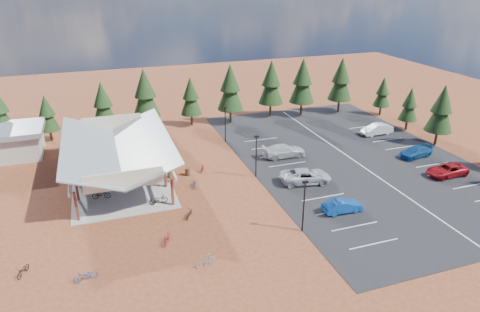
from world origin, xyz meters
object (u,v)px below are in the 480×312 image
at_px(lamp_post_1, 256,154).
at_px(bike_12, 189,214).
at_px(bike_10, 86,275).
at_px(car_6, 447,170).
at_px(bike_15, 202,168).
at_px(lamp_post_2, 225,122).
at_px(car_7, 416,152).
at_px(bike_6, 135,170).
at_px(bike_16, 166,181).
at_px(car_2, 306,176).
at_px(trash_bin_1, 170,174).
at_px(bike_4, 158,199).
at_px(bike_5, 132,176).
at_px(bike_7, 140,153).
at_px(car_9, 377,129).
at_px(bike_pavilion, 117,147).
at_px(bike_1, 87,184).
at_px(car_1, 343,206).
at_px(bike_0, 101,194).
at_px(bike_11, 167,238).
at_px(bike_2, 103,172).
at_px(lamp_post_0, 304,203).
at_px(bike_14, 195,183).
at_px(car_3, 284,151).
at_px(bike_8, 23,270).
at_px(bike_3, 107,160).
at_px(trash_bin_0, 188,172).
at_px(bike_13, 206,261).

height_order(lamp_post_1, bike_12, lamp_post_1).
bearing_deg(bike_10, car_6, 88.55).
height_order(bike_15, car_6, car_6).
bearing_deg(lamp_post_2, car_7, -31.48).
xyz_separation_m(bike_6, bike_15, (7.71, -1.98, -0.12)).
distance_m(bike_16, car_2, 15.82).
distance_m(trash_bin_1, bike_6, 4.43).
xyz_separation_m(bike_4, bike_5, (-2.03, 6.51, 0.04)).
bearing_deg(bike_7, bike_5, 176.95).
xyz_separation_m(bike_12, car_9, (31.31, 13.83, 0.42)).
bearing_deg(bike_7, bike_10, 174.83).
bearing_deg(bike_pavilion, bike_1, -153.56).
bearing_deg(car_7, bike_6, -109.14).
distance_m(bike_7, car_9, 34.14).
distance_m(bike_1, car_7, 40.53).
height_order(bike_6, car_1, car_1).
bearing_deg(bike_0, lamp_post_1, -82.65).
bearing_deg(bike_11, car_1, 23.47).
xyz_separation_m(bike_7, bike_15, (6.57, -6.76, -0.20)).
bearing_deg(car_6, bike_2, -109.89).
height_order(bike_10, car_2, car_2).
xyz_separation_m(lamp_post_0, bike_1, (-18.65, 15.19, -2.34)).
bearing_deg(bike_4, bike_14, -65.13).
relative_size(bike_pavilion, lamp_post_2, 3.77).
bearing_deg(bike_15, bike_5, 26.12).
bearing_deg(car_3, bike_8, 119.25).
distance_m(bike_12, car_9, 34.23).
bearing_deg(bike_1, bike_12, -130.99).
height_order(bike_7, bike_8, bike_7).
bearing_deg(bike_10, car_1, 86.35).
relative_size(lamp_post_2, bike_10, 2.79).
distance_m(bike_0, car_7, 38.97).
relative_size(bike_8, car_1, 0.40).
bearing_deg(car_7, bike_11, -84.00).
xyz_separation_m(lamp_post_0, car_9, (21.91, 19.52, -2.14)).
height_order(bike_10, car_3, car_3).
relative_size(trash_bin_1, bike_11, 0.55).
distance_m(bike_3, car_7, 39.36).
height_order(bike_8, bike_11, bike_11).
relative_size(trash_bin_1, bike_15, 0.61).
bearing_deg(bike_5, car_1, -124.09).
bearing_deg(bike_15, car_2, 175.10).
distance_m(trash_bin_1, bike_3, 9.20).
relative_size(bike_6, car_1, 0.44).
bearing_deg(bike_7, car_1, -128.20).
bearing_deg(bike_16, trash_bin_0, 100.32).
xyz_separation_m(trash_bin_0, bike_13, (-2.32, -17.20, 0.10)).
height_order(car_3, car_9, car_3).
bearing_deg(bike_8, bike_6, 80.45).
xyz_separation_m(bike_3, bike_14, (8.95, -9.39, -0.14)).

